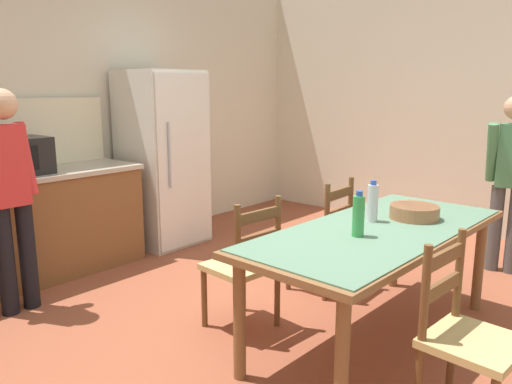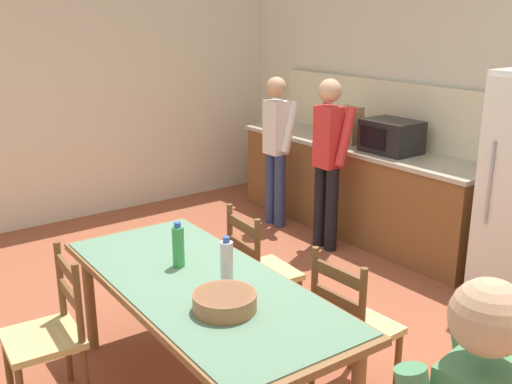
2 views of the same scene
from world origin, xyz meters
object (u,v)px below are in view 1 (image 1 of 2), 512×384
chair_side_far_left (244,266)px  person_by_table (510,175)px  bottle_near_centre (358,215)px  chair_side_near_left (466,338)px  person_at_counter (9,190)px  bottle_off_centre (373,203)px  dining_table (378,239)px  serving_bowl (414,211)px  refrigerator (163,159)px  chair_side_far_right (323,236)px  microwave (15,156)px

chair_side_far_left → person_by_table: 2.53m
bottle_near_centre → chair_side_far_left: size_ratio=0.30×
chair_side_near_left → person_at_counter: person_at_counter is taller
chair_side_near_left → bottle_off_centre: bearing=59.1°
dining_table → person_at_counter: bearing=120.8°
bottle_off_centre → serving_bowl: size_ratio=0.84×
refrigerator → person_at_counter: (-1.76, -0.50, 0.01)m
bottle_off_centre → person_at_counter: size_ratio=0.17×
chair_side_far_right → microwave: bearing=-54.8°
bottle_off_centre → bottle_near_centre: bearing=-164.7°
serving_bowl → chair_side_near_left: (-0.82, -0.63, -0.36)m
person_by_table → chair_side_far_left: bearing=-32.5°
serving_bowl → bottle_near_centre: bearing=172.2°
bottle_near_centre → chair_side_far_left: (-0.18, 0.73, -0.43)m
microwave → dining_table: microwave is taller
microwave → bottle_off_centre: microwave is taller
serving_bowl → chair_side_far_left: size_ratio=0.35×
chair_side_near_left → chair_side_far_left: size_ratio=1.00×
bottle_off_centre → dining_table: bearing=-134.8°
refrigerator → microwave: (-1.48, 0.02, 0.17)m
person_at_counter → refrigerator: bearing=-74.2°
serving_bowl → person_at_counter: person_at_counter is taller
refrigerator → bottle_near_centre: (-0.72, -2.66, -0.01)m
dining_table → person_by_table: person_by_table is taller
person_at_counter → person_by_table: bearing=-127.9°
bottle_near_centre → chair_side_near_left: size_ratio=0.30×
dining_table → chair_side_far_left: 0.88m
refrigerator → chair_side_near_left: size_ratio=1.95×
person_by_table → bottle_near_centre: bearing=-16.3°
bottle_off_centre → person_at_counter: (-1.40, 2.07, 0.02)m
dining_table → bottle_near_centre: 0.32m
chair_side_near_left → chair_side_far_right: bearing=60.7°
chair_side_near_left → person_at_counter: (-0.82, 2.88, 0.46)m
chair_side_far_right → chair_side_far_left: bearing=-3.4°
chair_side_far_right → person_by_table: person_by_table is taller
refrigerator → serving_bowl: 2.75m
bottle_off_centre → chair_side_near_left: size_ratio=0.30×
chair_side_near_left → serving_bowl: bearing=42.1°
microwave → serving_bowl: bearing=-63.8°
microwave → serving_bowl: microwave is taller
chair_side_far_right → person_by_table: 1.74m
dining_table → chair_side_near_left: size_ratio=2.24×
person_by_table → microwave: bearing=-54.7°
bottle_off_centre → chair_side_far_right: bearing=58.3°
microwave → person_at_counter: size_ratio=0.31×
chair_side_near_left → person_by_table: person_by_table is taller
serving_bowl → chair_side_far_right: bearing=80.8°
refrigerator → chair_side_far_left: size_ratio=1.95×
bottle_near_centre → bottle_off_centre: size_ratio=1.00×
chair_side_far_left → bottle_near_centre: bearing=108.8°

